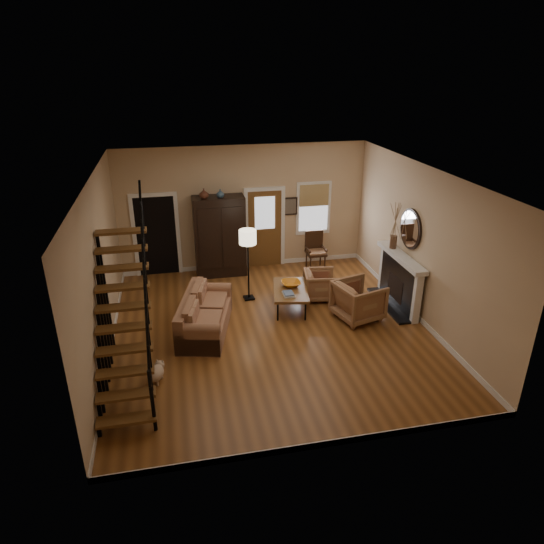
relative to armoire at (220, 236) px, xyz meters
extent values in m
plane|color=brown|center=(0.70, -3.15, -1.05)|extent=(7.00, 7.00, 0.00)
plane|color=white|center=(0.70, -3.15, 2.25)|extent=(7.00, 7.00, 0.00)
cube|color=#CFAE84|center=(0.70, 0.35, 0.60)|extent=(6.50, 0.04, 3.30)
cube|color=#CFAE84|center=(-2.55, -3.15, 0.60)|extent=(0.04, 7.00, 3.30)
cube|color=#CFAE84|center=(3.95, -3.15, 0.60)|extent=(0.04, 7.00, 3.30)
cube|color=black|center=(-1.60, 0.50, 0.00)|extent=(1.00, 0.36, 2.10)
cube|color=brown|center=(1.25, 0.33, 0.00)|extent=(0.90, 0.06, 2.10)
cube|color=silver|center=(2.60, 0.32, 0.50)|extent=(0.96, 0.06, 1.46)
cube|color=black|center=(3.83, -2.65, -0.48)|extent=(0.24, 1.60, 1.15)
cube|color=white|center=(3.77, -2.65, 0.15)|extent=(0.30, 1.95, 0.10)
cylinder|color=silver|center=(3.90, -2.65, 0.80)|extent=(0.05, 0.90, 0.90)
imported|color=#4C2619|center=(-0.35, -0.10, 1.17)|extent=(0.24, 0.24, 0.25)
imported|color=#334C60|center=(0.05, -0.10, 1.16)|extent=(0.20, 0.20, 0.21)
imported|color=orange|center=(1.37, -2.15, -0.50)|extent=(0.44, 0.44, 0.11)
imported|color=brown|center=(2.66, -3.05, -0.62)|extent=(1.15, 1.13, 0.86)
imported|color=brown|center=(2.14, -1.94, -0.71)|extent=(0.87, 0.85, 0.69)
camera|label=1|loc=(-1.13, -11.86, 4.19)|focal=32.00mm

